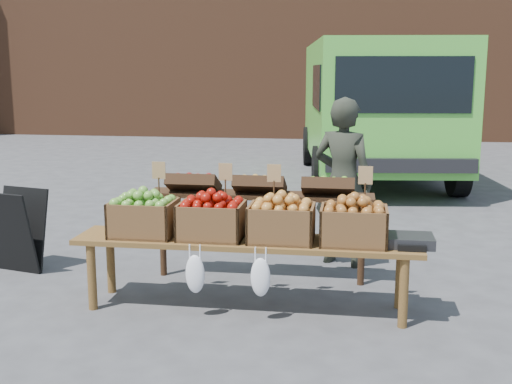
% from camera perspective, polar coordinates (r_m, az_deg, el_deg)
% --- Properties ---
extents(ground, '(80.00, 80.00, 0.00)m').
position_cam_1_polar(ground, '(5.09, -6.80, -10.81)').
color(ground, '#464649').
extents(delivery_van, '(2.98, 5.43, 2.32)m').
position_cam_1_polar(delivery_van, '(11.30, 10.51, 7.02)').
color(delivery_van, '#51BB3A').
rests_on(delivery_van, ground).
extents(vendor, '(0.69, 0.58, 1.62)m').
position_cam_1_polar(vendor, '(6.19, 7.76, 0.87)').
color(vendor, '#272B21').
rests_on(vendor, ground).
extents(chalkboard_sign, '(0.57, 0.40, 0.79)m').
position_cam_1_polar(chalkboard_sign, '(6.41, -20.57, -3.19)').
color(chalkboard_sign, black).
rests_on(chalkboard_sign, ground).
extents(back_table, '(2.10, 0.44, 1.04)m').
position_cam_1_polar(back_table, '(5.71, 0.35, -2.84)').
color(back_table, '#301D10').
rests_on(back_table, ground).
extents(display_bench, '(2.70, 0.56, 0.57)m').
position_cam_1_polar(display_bench, '(5.09, -0.86, -7.30)').
color(display_bench, brown).
rests_on(display_bench, ground).
extents(crate_golden_apples, '(0.50, 0.40, 0.28)m').
position_cam_1_polar(crate_golden_apples, '(5.18, -9.92, -2.29)').
color(crate_golden_apples, '#427B25').
rests_on(crate_golden_apples, display_bench).
extents(crate_russet_pears, '(0.50, 0.40, 0.28)m').
position_cam_1_polar(crate_russet_pears, '(5.03, -3.97, -2.53)').
color(crate_russet_pears, maroon).
rests_on(crate_russet_pears, display_bench).
extents(crate_red_apples, '(0.50, 0.40, 0.28)m').
position_cam_1_polar(crate_red_apples, '(4.94, 2.27, -2.76)').
color(crate_red_apples, '#A48828').
rests_on(crate_red_apples, display_bench).
extents(crate_green_apples, '(0.50, 0.40, 0.28)m').
position_cam_1_polar(crate_green_apples, '(4.91, 8.67, -2.96)').
color(crate_green_apples, '#A15E1D').
rests_on(crate_green_apples, display_bench).
extents(weighing_scale, '(0.34, 0.30, 0.08)m').
position_cam_1_polar(weighing_scale, '(4.95, 13.57, -4.21)').
color(weighing_scale, '#232326').
rests_on(weighing_scale, display_bench).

